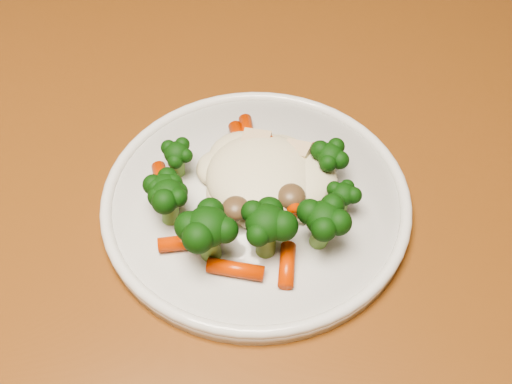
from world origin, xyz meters
The scene contains 3 objects.
dining_table centered at (-0.17, 0.02, 0.66)m, with size 1.50×1.29×0.75m.
plate centered at (-0.25, -0.03, 0.76)m, with size 0.26×0.26×0.01m, color silver.
meal centered at (-0.25, -0.04, 0.78)m, with size 0.18×0.18×0.05m.
Camera 1 is at (-0.13, -0.35, 1.18)m, focal length 45.00 mm.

